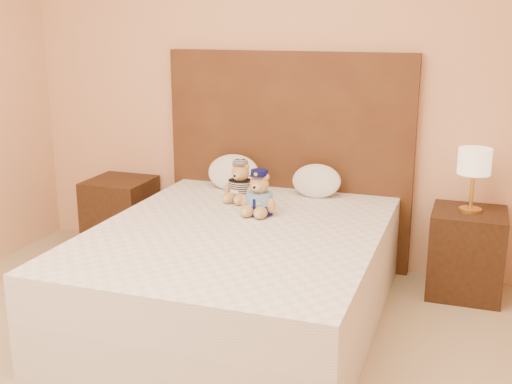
% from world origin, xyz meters
% --- Properties ---
extents(bed, '(1.60, 2.00, 0.55)m').
position_xyz_m(bed, '(0.00, 1.20, 0.28)').
color(bed, white).
rests_on(bed, ground).
extents(headboard, '(1.75, 0.08, 1.50)m').
position_xyz_m(headboard, '(0.00, 2.21, 0.75)').
color(headboard, '#4F3117').
rests_on(headboard, ground).
extents(nightstand_left, '(0.45, 0.45, 0.55)m').
position_xyz_m(nightstand_left, '(-1.25, 2.00, 0.28)').
color(nightstand_left, '#392012').
rests_on(nightstand_left, ground).
extents(nightstand_right, '(0.45, 0.45, 0.55)m').
position_xyz_m(nightstand_right, '(1.25, 2.00, 0.28)').
color(nightstand_right, '#392012').
rests_on(nightstand_right, ground).
extents(lamp, '(0.20, 0.20, 0.40)m').
position_xyz_m(lamp, '(1.25, 2.00, 0.85)').
color(lamp, gold).
rests_on(lamp, nightstand_right).
extents(teddy_police, '(0.26, 0.25, 0.28)m').
position_xyz_m(teddy_police, '(0.03, 1.51, 0.69)').
color(teddy_police, '#A67840').
rests_on(teddy_police, bed).
extents(teddy_prisoner, '(0.28, 0.27, 0.27)m').
position_xyz_m(teddy_prisoner, '(-0.18, 1.74, 0.68)').
color(teddy_prisoner, '#A67840').
rests_on(teddy_prisoner, bed).
extents(pillow_left, '(0.37, 0.24, 0.26)m').
position_xyz_m(pillow_left, '(-0.35, 2.03, 0.68)').
color(pillow_left, white).
rests_on(pillow_left, bed).
extents(pillow_right, '(0.33, 0.22, 0.24)m').
position_xyz_m(pillow_right, '(0.26, 2.03, 0.67)').
color(pillow_right, white).
rests_on(pillow_right, bed).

